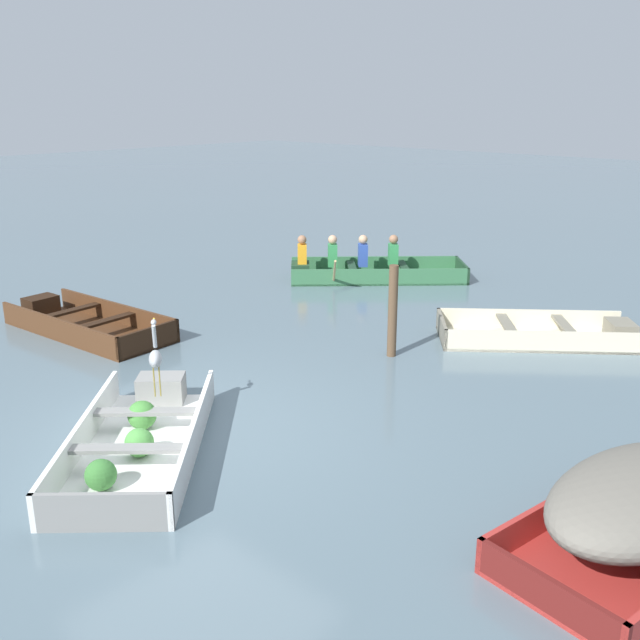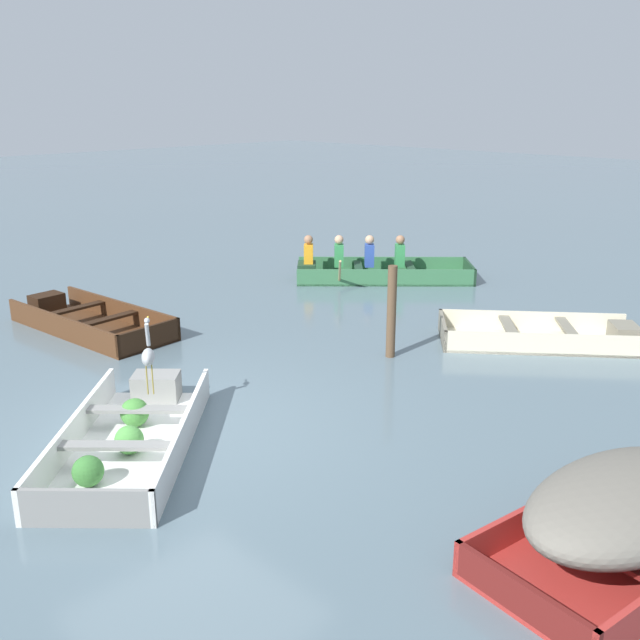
% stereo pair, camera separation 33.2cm
% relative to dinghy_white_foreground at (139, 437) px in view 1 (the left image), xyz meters
% --- Properties ---
extents(ground_plane, '(80.00, 80.00, 0.00)m').
position_rel_dinghy_white_foreground_xyz_m(ground_plane, '(0.07, 0.62, -0.14)').
color(ground_plane, slate).
extents(dinghy_white_foreground, '(2.83, 2.89, 0.36)m').
position_rel_dinghy_white_foreground_xyz_m(dinghy_white_foreground, '(0.00, 0.00, 0.00)').
color(dinghy_white_foreground, white).
rests_on(dinghy_white_foreground, ground).
extents(skiff_cream_near_moored, '(2.95, 2.69, 0.32)m').
position_rel_dinghy_white_foreground_xyz_m(skiff_cream_near_moored, '(1.58, 6.12, -0.03)').
color(skiff_cream_near_moored, beige).
rests_on(skiff_cream_near_moored, ground).
extents(skiff_dark_varnish_far_moored, '(3.05, 1.35, 0.36)m').
position_rel_dinghy_white_foreground_xyz_m(skiff_dark_varnish_far_moored, '(-4.04, 1.70, -0.01)').
color(skiff_dark_varnish_far_moored, '#4C2D19').
rests_on(skiff_dark_varnish_far_moored, ground).
extents(rowboat_green_with_crew, '(3.36, 3.28, 0.90)m').
position_rel_dinghy_white_foreground_xyz_m(rowboat_green_with_crew, '(-2.86, 7.33, 0.08)').
color(rowboat_green_with_crew, '#387047').
rests_on(rowboat_green_with_crew, ground).
extents(heron_on_dinghy, '(0.41, 0.34, 0.84)m').
position_rel_dinghy_white_foreground_xyz_m(heron_on_dinghy, '(-0.31, 0.47, 0.69)').
color(heron_on_dinghy, olive).
rests_on(heron_on_dinghy, dinghy_white_foreground).
extents(mooring_post, '(0.13, 0.13, 1.32)m').
position_rel_dinghy_white_foreground_xyz_m(mooring_post, '(0.26, 4.04, 0.52)').
color(mooring_post, brown).
rests_on(mooring_post, ground).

